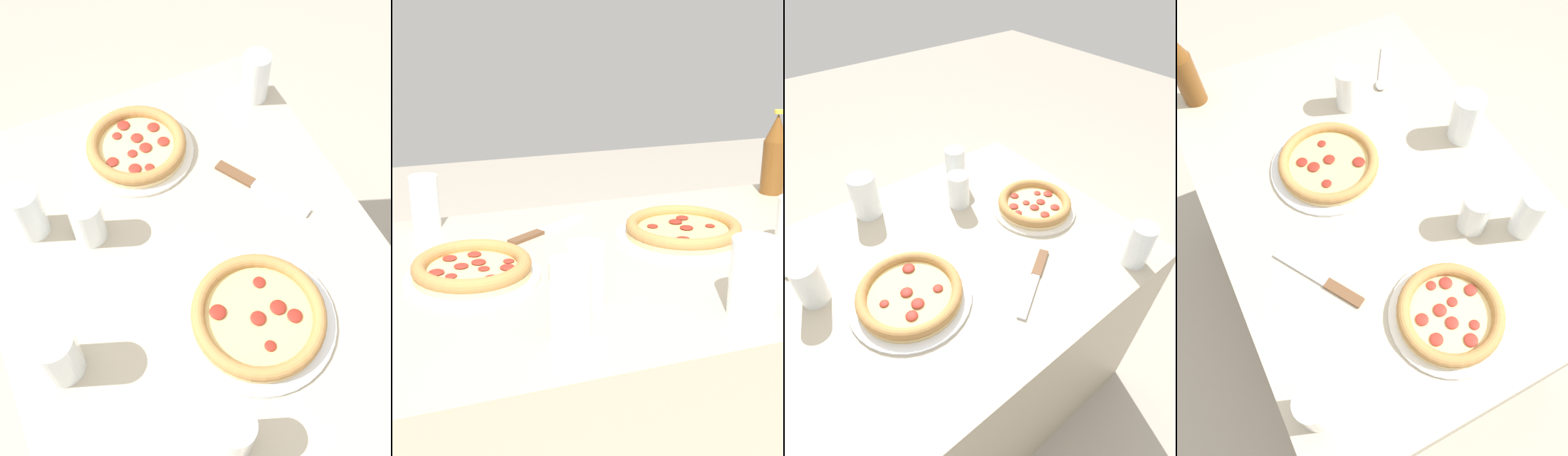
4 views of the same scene
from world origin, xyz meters
TOP-DOWN VIEW (x-y plane):
  - ground_plane at (0.00, 0.00)m, footprint 8.00×8.00m
  - table at (0.00, 0.00)m, footprint 1.18×0.80m
  - pizza_pepperoni at (-0.09, -0.07)m, footprint 0.30×0.30m
  - pizza_salami at (0.40, -0.01)m, footprint 0.26×0.26m
  - glass_iced_tea at (-0.03, 0.30)m, footprint 0.08×0.08m
  - glass_cola at (-0.28, 0.08)m, footprint 0.07×0.07m
  - glass_mango_juice at (0.45, -0.34)m, footprint 0.07×0.07m
  - glass_water at (0.29, 0.27)m, footprint 0.07×0.07m
  - glass_red_wine at (0.22, 0.16)m, footprint 0.07×0.07m
  - knife at (0.19, -0.22)m, footprint 0.22×0.14m

SIDE VIEW (x-z plane):
  - ground_plane at x=0.00m, z-range 0.00..0.00m
  - table at x=0.00m, z-range 0.00..0.73m
  - knife at x=0.19m, z-range 0.73..0.74m
  - pizza_pepperoni at x=-0.09m, z-range 0.73..0.77m
  - pizza_salami at x=0.40m, z-range 0.73..0.77m
  - glass_red_wine at x=0.22m, z-range 0.72..0.84m
  - glass_cola at x=-0.28m, z-range 0.72..0.84m
  - glass_water at x=0.29m, z-range 0.72..0.85m
  - glass_mango_juice at x=0.45m, z-range 0.73..0.85m
  - glass_iced_tea at x=-0.03m, z-range 0.72..0.86m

